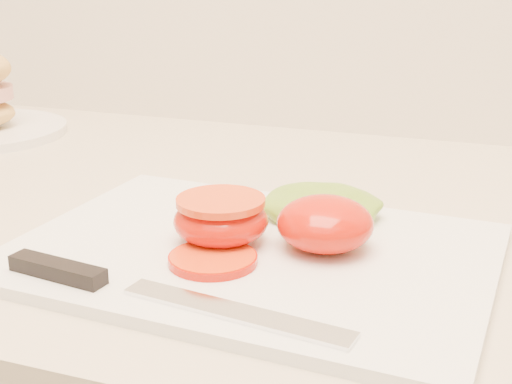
% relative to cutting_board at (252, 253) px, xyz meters
% --- Properties ---
extents(cutting_board, '(0.40, 0.30, 0.01)m').
position_rel_cutting_board_xyz_m(cutting_board, '(0.00, 0.00, 0.00)').
color(cutting_board, white).
rests_on(cutting_board, counter).
extents(tomato_half_dome, '(0.08, 0.08, 0.04)m').
position_rel_cutting_board_xyz_m(tomato_half_dome, '(0.06, 0.02, 0.03)').
color(tomato_half_dome, '#CE0C00').
rests_on(tomato_half_dome, cutting_board).
extents(tomato_half_cut, '(0.08, 0.08, 0.04)m').
position_rel_cutting_board_xyz_m(tomato_half_cut, '(-0.03, 0.00, 0.03)').
color(tomato_half_cut, '#CE0C00').
rests_on(tomato_half_cut, cutting_board).
extents(tomato_slice_0, '(0.07, 0.07, 0.01)m').
position_rel_cutting_board_xyz_m(tomato_slice_0, '(-0.02, -0.04, 0.01)').
color(tomato_slice_0, '#E4420D').
rests_on(tomato_slice_0, cutting_board).
extents(lettuce_leaf_0, '(0.13, 0.10, 0.02)m').
position_rel_cutting_board_xyz_m(lettuce_leaf_0, '(0.04, 0.08, 0.02)').
color(lettuce_leaf_0, '#78AB2D').
rests_on(lettuce_leaf_0, cutting_board).
extents(knife, '(0.27, 0.04, 0.01)m').
position_rel_cutting_board_xyz_m(knife, '(-0.06, -0.11, 0.01)').
color(knife, silver).
rests_on(knife, cutting_board).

